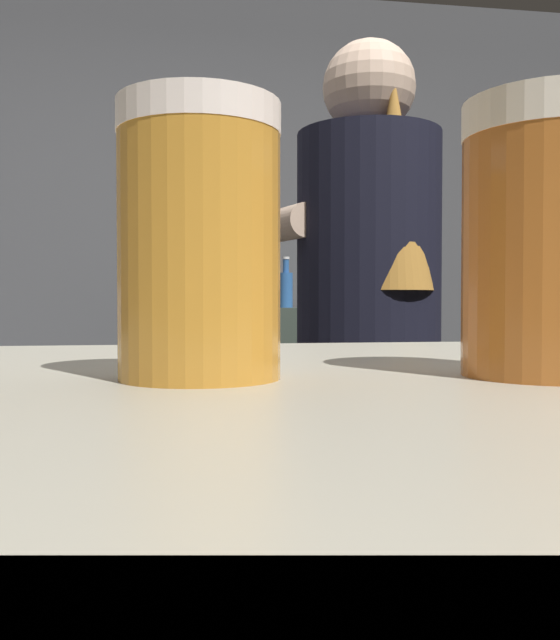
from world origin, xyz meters
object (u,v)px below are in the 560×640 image
(bottle_vinegar, at_px, (286,288))
(bottle_hot_sauce, at_px, (194,293))
(pint_glass_near, at_px, (199,242))
(pint_glass_far, at_px, (549,240))
(mixing_bowl, at_px, (165,356))
(bartender, at_px, (369,346))
(bottle_olive_oil, at_px, (169,293))
(knife_block, at_px, (521,329))
(chefs_knife, at_px, (420,362))

(bottle_vinegar, height_order, bottle_hot_sauce, bottle_vinegar)
(pint_glass_near, distance_m, pint_glass_far, 0.17)
(mixing_bowl, distance_m, pint_glass_near, 1.71)
(bartender, bearing_deg, pint_glass_near, 142.41)
(mixing_bowl, relative_size, bottle_olive_oil, 1.11)
(pint_glass_far, bearing_deg, knife_block, 62.03)
(chefs_knife, distance_m, bottle_vinegar, 1.36)
(bottle_olive_oil, bearing_deg, bottle_vinegar, 0.19)
(bartender, relative_size, bottle_hot_sauce, 9.58)
(knife_block, bearing_deg, pint_glass_near, -122.76)
(chefs_knife, xyz_separation_m, bottle_vinegar, (-0.20, 1.32, 0.25))
(mixing_bowl, relative_size, chefs_knife, 0.87)
(mixing_bowl, bearing_deg, knife_block, -5.25)
(chefs_knife, bearing_deg, pint_glass_near, -100.38)
(bartender, height_order, bottle_hot_sauce, bartender)
(bottle_vinegar, bearing_deg, pint_glass_far, -96.87)
(bottle_olive_oil, bearing_deg, mixing_bowl, -90.11)
(bartender, height_order, knife_block, bartender)
(knife_block, relative_size, mixing_bowl, 1.34)
(bartender, height_order, bottle_olive_oil, bartender)
(mixing_bowl, height_order, pint_glass_near, pint_glass_near)
(bartender, relative_size, chefs_knife, 7.16)
(pint_glass_near, height_order, bottle_hot_sauce, bottle_hot_sauce)
(chefs_knife, bearing_deg, bottle_hot_sauce, 130.43)
(pint_glass_far, bearing_deg, mixing_bowl, 97.01)
(bartender, bearing_deg, pint_glass_far, 149.87)
(pint_glass_near, xyz_separation_m, bottle_vinegar, (0.53, 2.96, 0.04))
(bartender, bearing_deg, mixing_bowl, 28.76)
(bartender, relative_size, mixing_bowl, 8.27)
(chefs_knife, relative_size, pint_glass_far, 1.77)
(bartender, bearing_deg, bottle_hot_sauce, -5.32)
(chefs_knife, xyz_separation_m, bottle_olive_oil, (-0.76, 1.32, 0.23))
(chefs_knife, xyz_separation_m, bottle_hot_sauce, (-0.65, 1.27, 0.22))
(knife_block, height_order, bottle_vinegar, bottle_vinegar)
(pint_glass_far, relative_size, bottle_olive_oil, 0.73)
(pint_glass_far, distance_m, bottle_hot_sauce, 2.93)
(mixing_bowl, distance_m, bottle_olive_oil, 1.28)
(bottle_hot_sauce, bearing_deg, bartender, -77.63)
(chefs_knife, distance_m, bottle_hot_sauce, 1.44)
(bottle_olive_oil, bearing_deg, pint_glass_far, -85.99)
(knife_block, distance_m, bottle_vinegar, 1.46)
(knife_block, relative_size, pint_glass_near, 2.12)
(bottle_vinegar, bearing_deg, mixing_bowl, -114.28)
(bartender, bearing_deg, knife_block, -75.63)
(mixing_bowl, distance_m, chefs_knife, 0.77)
(mixing_bowl, distance_m, pint_glass_far, 1.74)
(bottle_hot_sauce, bearing_deg, bottle_olive_oil, 156.80)
(bottle_vinegar, relative_size, bottle_hot_sauce, 1.39)
(knife_block, distance_m, pint_glass_near, 1.91)
(knife_block, height_order, mixing_bowl, knife_block)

